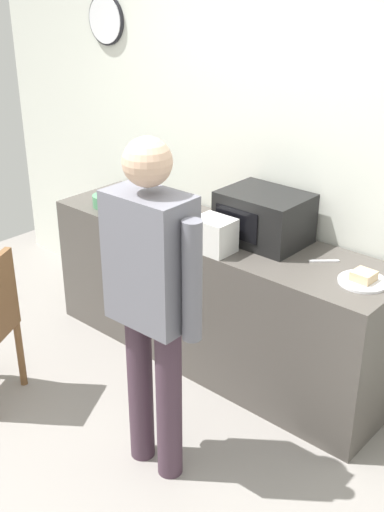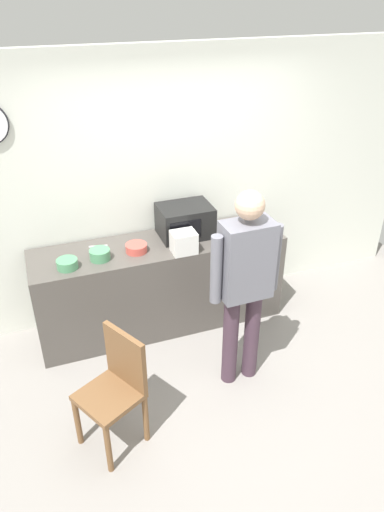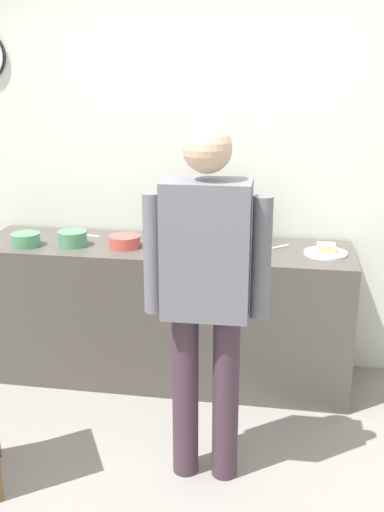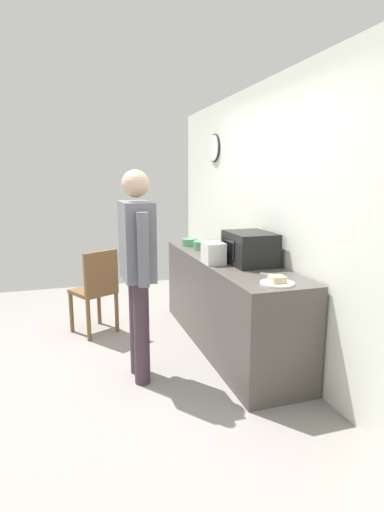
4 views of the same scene
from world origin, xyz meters
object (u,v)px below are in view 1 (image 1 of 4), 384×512
(mixing_bowl, at_px, (106,201))
(toaster, at_px, (214,235))
(microwave, at_px, (264,217))
(fork_utensil, at_px, (324,261))
(spoon_utensil, at_px, (168,205))
(sandwich_plate, at_px, (363,279))
(salad_bowl, at_px, (181,221))
(cereal_bowl, at_px, (141,208))
(person_standing, at_px, (151,291))

(mixing_bowl, relative_size, toaster, 0.82)
(microwave, distance_m, fork_utensil, 0.45)
(fork_utensil, xyz_separation_m, spoon_utensil, (-1.27, 0.07, 0.00))
(toaster, distance_m, spoon_utensil, 0.81)
(sandwich_plate, xyz_separation_m, spoon_utensil, (-1.55, 0.16, -0.02))
(salad_bowl, distance_m, fork_utensil, 0.96)
(microwave, height_order, cereal_bowl, microwave)
(sandwich_plate, relative_size, spoon_utensil, 1.53)
(microwave, xyz_separation_m, spoon_utensil, (-0.84, 0.05, -0.15))
(sandwich_plate, bearing_deg, fork_utensil, 162.49)
(microwave, bearing_deg, toaster, -111.23)
(cereal_bowl, bearing_deg, salad_bowl, 3.94)
(salad_bowl, xyz_separation_m, person_standing, (0.65, -0.91, 0.09))
(cereal_bowl, relative_size, fork_utensil, 1.07)
(sandwich_plate, xyz_separation_m, toaster, (-0.84, -0.21, 0.08))
(salad_bowl, xyz_separation_m, fork_utensil, (0.95, 0.14, -0.03))
(toaster, bearing_deg, mixing_bowl, 175.70)
(fork_utensil, relative_size, person_standing, 0.10)
(fork_utensil, bearing_deg, microwave, 177.79)
(sandwich_plate, distance_m, salad_bowl, 1.24)
(cereal_bowl, bearing_deg, toaster, -10.03)
(cereal_bowl, height_order, toaster, toaster)
(person_standing, bearing_deg, microwave, 96.67)
(salad_bowl, height_order, toaster, toaster)
(sandwich_plate, height_order, toaster, toaster)
(mixing_bowl, bearing_deg, spoon_utensil, 42.51)
(sandwich_plate, height_order, mixing_bowl, mixing_bowl)
(microwave, distance_m, cereal_bowl, 0.88)
(toaster, relative_size, spoon_utensil, 1.29)
(sandwich_plate, distance_m, spoon_utensil, 1.56)
(salad_bowl, relative_size, person_standing, 0.11)
(sandwich_plate, bearing_deg, toaster, -166.17)
(salad_bowl, relative_size, cereal_bowl, 1.08)
(microwave, xyz_separation_m, person_standing, (0.13, -1.07, -0.02))
(microwave, height_order, person_standing, person_standing)
(mixing_bowl, xyz_separation_m, toaster, (1.03, -0.08, 0.06))
(mixing_bowl, bearing_deg, sandwich_plate, 3.95)
(person_standing, bearing_deg, fork_utensil, 73.84)
(microwave, height_order, sandwich_plate, microwave)
(mixing_bowl, height_order, person_standing, person_standing)
(cereal_bowl, xyz_separation_m, fork_utensil, (1.29, 0.17, -0.04))
(microwave, relative_size, mixing_bowl, 2.77)
(fork_utensil, relative_size, spoon_utensil, 1.00)
(microwave, bearing_deg, salad_bowl, -163.07)
(toaster, bearing_deg, salad_bowl, 159.12)
(spoon_utensil, bearing_deg, sandwich_plate, -5.81)
(mixing_bowl, relative_size, spoon_utensil, 1.06)
(fork_utensil, bearing_deg, toaster, -151.75)
(fork_utensil, distance_m, spoon_utensil, 1.27)
(toaster, bearing_deg, person_standing, -71.93)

